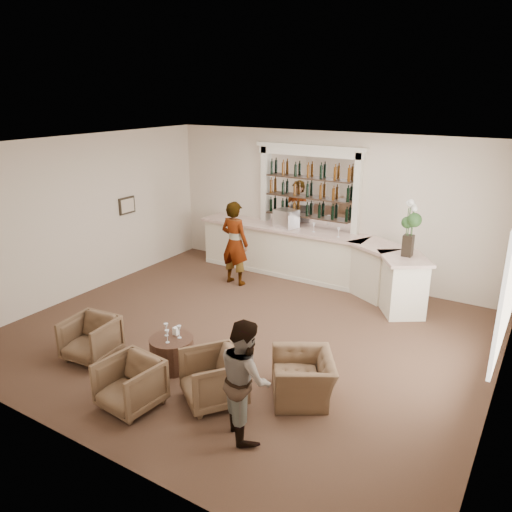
{
  "coord_description": "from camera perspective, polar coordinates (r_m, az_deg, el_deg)",
  "views": [
    {
      "loc": [
        4.33,
        -6.69,
        4.14
      ],
      "look_at": [
        -0.35,
        0.9,
        1.16
      ],
      "focal_mm": 35.0,
      "sensor_mm": 36.0,
      "label": 1
    }
  ],
  "objects": [
    {
      "name": "wine_glass_tbl_c",
      "position": [
        7.74,
        -10.12,
        -9.02
      ],
      "size": [
        0.07,
        0.07,
        0.21
      ],
      "primitive_type": null,
      "color": "white",
      "rests_on": "cocktail_table"
    },
    {
      "name": "ground",
      "position": [
        8.98,
        -1.14,
        -8.97
      ],
      "size": [
        8.0,
        8.0,
        0.0
      ],
      "primitive_type": "plane",
      "color": "brown",
      "rests_on": "ground"
    },
    {
      "name": "cocktail_table",
      "position": [
        8.02,
        -9.57,
        -10.85
      ],
      "size": [
        0.68,
        0.68,
        0.5
      ],
      "primitive_type": "cylinder",
      "color": "#482C1F",
      "rests_on": "ground"
    },
    {
      "name": "armchair_right",
      "position": [
        7.1,
        -4.93,
        -13.72
      ],
      "size": [
        1.12,
        1.12,
        0.74
      ],
      "primitive_type": "imported",
      "rotation": [
        0.0,
        0.0,
        -0.64
      ],
      "color": "brown",
      "rests_on": "ground"
    },
    {
      "name": "back_bar_alcove",
      "position": [
        11.4,
        6.02,
        7.71
      ],
      "size": [
        2.64,
        0.25,
        3.0
      ],
      "color": "white",
      "rests_on": "ground"
    },
    {
      "name": "guest",
      "position": [
        6.3,
        -1.24,
        -13.79
      ],
      "size": [
        0.96,
        0.94,
        1.56
      ],
      "primitive_type": "imported",
      "rotation": [
        0.0,
        0.0,
        2.42
      ],
      "color": "gray",
      "rests_on": "ground"
    },
    {
      "name": "espresso_machine",
      "position": [
        11.42,
        3.48,
        4.29
      ],
      "size": [
        0.56,
        0.5,
        0.42
      ],
      "primitive_type": "cube",
      "rotation": [
        0.0,
        0.0,
        -0.24
      ],
      "color": "silver",
      "rests_on": "bar_counter"
    },
    {
      "name": "wine_glass_bar_left",
      "position": [
        10.81,
        9.41,
        2.69
      ],
      "size": [
        0.07,
        0.07,
        0.21
      ],
      "primitive_type": null,
      "color": "white",
      "rests_on": "bar_counter"
    },
    {
      "name": "armchair_center",
      "position": [
        7.19,
        -14.2,
        -14.01
      ],
      "size": [
        0.81,
        0.83,
        0.7
      ],
      "primitive_type": "imported",
      "rotation": [
        0.0,
        0.0,
        -0.09
      ],
      "color": "brown",
      "rests_on": "ground"
    },
    {
      "name": "flower_vase",
      "position": [
        9.73,
        17.19,
        3.44
      ],
      "size": [
        0.29,
        0.29,
        1.09
      ],
      "color": "black",
      "rests_on": "bar_counter"
    },
    {
      "name": "napkin_holder",
      "position": [
        7.97,
        -9.13,
        -8.46
      ],
      "size": [
        0.08,
        0.08,
        0.12
      ],
      "primitive_type": "cube",
      "color": "white",
      "rests_on": "cocktail_table"
    },
    {
      "name": "bar_counter",
      "position": [
        11.26,
        6.4,
        -0.11
      ],
      "size": [
        5.72,
        1.8,
        1.14
      ],
      "color": "white",
      "rests_on": "ground"
    },
    {
      "name": "sommelier",
      "position": [
        10.96,
        -2.45,
        1.47
      ],
      "size": [
        0.71,
        0.49,
        1.87
      ],
      "primitive_type": "imported",
      "rotation": [
        0.0,
        0.0,
        3.08
      ],
      "color": "gray",
      "rests_on": "ground"
    },
    {
      "name": "wine_glass_tbl_b",
      "position": [
        7.84,
        -8.76,
        -8.56
      ],
      "size": [
        0.07,
        0.07,
        0.21
      ],
      "primitive_type": null,
      "color": "white",
      "rests_on": "cocktail_table"
    },
    {
      "name": "wine_glass_tbl_a",
      "position": [
        7.94,
        -10.22,
        -8.28
      ],
      "size": [
        0.07,
        0.07,
        0.21
      ],
      "primitive_type": null,
      "color": "white",
      "rests_on": "cocktail_table"
    },
    {
      "name": "wine_glass_bar_right",
      "position": [
        11.13,
        6.62,
        3.27
      ],
      "size": [
        0.07,
        0.07,
        0.21
      ],
      "primitive_type": null,
      "color": "white",
      "rests_on": "bar_counter"
    },
    {
      "name": "armchair_left",
      "position": [
        8.54,
        -18.37,
        -8.93
      ],
      "size": [
        0.83,
        0.85,
        0.7
      ],
      "primitive_type": "imported",
      "rotation": [
        0.0,
        0.0,
        0.12
      ],
      "color": "brown",
      "rests_on": "ground"
    },
    {
      "name": "armchair_far",
      "position": [
        7.23,
        5.41,
        -13.64
      ],
      "size": [
        1.21,
        1.25,
        0.62
      ],
      "primitive_type": "imported",
      "rotation": [
        0.0,
        0.0,
        -1.01
      ],
      "color": "brown",
      "rests_on": "ground"
    },
    {
      "name": "room_shell",
      "position": [
        8.69,
        2.21,
        6.49
      ],
      "size": [
        8.04,
        7.02,
        3.32
      ],
      "color": "beige",
      "rests_on": "ground"
    }
  ]
}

